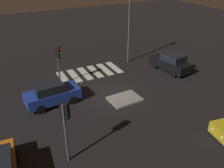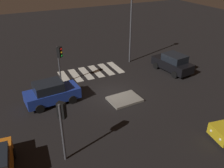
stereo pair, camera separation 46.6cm
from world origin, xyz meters
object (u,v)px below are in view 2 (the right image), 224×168
Objects in this scene: traffic_island at (125,99)px; traffic_light_east at (60,56)px; street_lamp at (131,17)px; car_blue at (51,93)px; traffic_light_north at (62,117)px; car_black at (173,63)px.

traffic_light_east is at bearing -53.23° from traffic_island.
car_blue is at bearing 25.88° from street_lamp.
traffic_island is 0.71× the size of traffic_light_north.
traffic_light_east reaches higher than car_blue.
traffic_light_east is 0.49× the size of street_lamp.
street_lamp is (-8.46, -1.95, 2.32)m from traffic_light_east.
traffic_island is 7.91m from car_black.
car_black reaches higher than traffic_island.
street_lamp is (-10.84, -11.43, 2.16)m from traffic_light_north.
street_lamp is (-10.13, -4.91, 4.17)m from car_blue.
street_lamp is at bearing 25.43° from car_black.
traffic_light_east is (11.19, -2.27, 1.85)m from car_black.
street_lamp reaches higher than traffic_light_east.
traffic_light_north is (6.29, 4.25, 2.86)m from traffic_island.
traffic_island is 0.60× the size of car_black.
traffic_light_east is at bearing 71.07° from car_black.
car_black is at bearing 122.88° from street_lamp.
traffic_light_east is (3.91, -5.23, 2.71)m from traffic_island.
street_lamp is at bearing 2.20° from traffic_light_north.
traffic_light_north is at bearing -100.39° from car_blue.
car_blue is 12.00m from street_lamp.
street_lamp is (-4.55, -7.18, 5.02)m from traffic_island.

